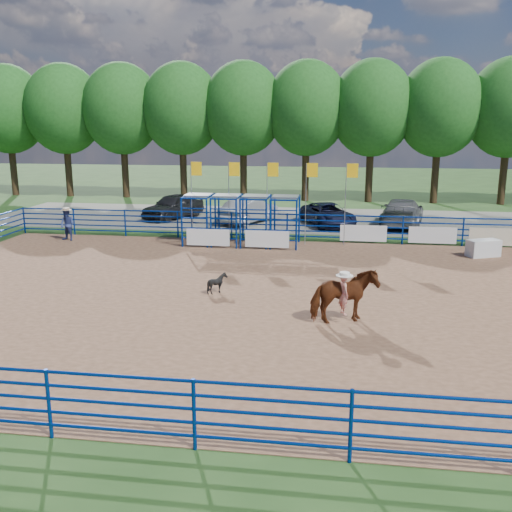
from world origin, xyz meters
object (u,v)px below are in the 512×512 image
(car_a, at_px, (173,206))
(car_c, at_px, (328,214))
(announcer_table, at_px, (483,248))
(spectator_cowboy, at_px, (67,224))
(horse_and_rider, at_px, (344,295))
(car_b, at_px, (249,211))
(car_d, at_px, (402,212))
(calf, at_px, (217,283))

(car_a, height_order, car_c, car_a)
(announcer_table, distance_m, spectator_cowboy, 21.15)
(horse_and_rider, relative_size, car_c, 0.47)
(announcer_table, xyz_separation_m, car_b, (-12.39, 7.51, 0.36))
(car_b, relative_size, car_c, 0.96)
(horse_and_rider, bearing_deg, spectator_cowboy, 143.45)
(car_a, bearing_deg, car_d, 21.62)
(calf, height_order, car_c, car_c)
(car_a, distance_m, car_b, 5.26)
(car_b, xyz_separation_m, car_c, (4.94, -0.25, -0.09))
(car_a, relative_size, car_b, 1.01)
(announcer_table, xyz_separation_m, spectator_cowboy, (-21.13, 0.68, 0.47))
(announcer_table, height_order, car_a, car_a)
(calf, height_order, car_d, car_d)
(car_d, bearing_deg, horse_and_rider, 89.15)
(car_a, distance_m, car_d, 14.61)
(calf, bearing_deg, spectator_cowboy, 50.22)
(announcer_table, height_order, horse_and_rider, horse_and_rider)
(announcer_table, xyz_separation_m, car_a, (-17.56, 8.45, 0.39))
(announcer_table, height_order, car_d, car_d)
(car_a, bearing_deg, horse_and_rider, -35.23)
(announcer_table, xyz_separation_m, horse_and_rider, (-6.59, -10.10, 0.52))
(announcer_table, relative_size, spectator_cowboy, 0.87)
(car_c, bearing_deg, car_b, 154.74)
(spectator_cowboy, bearing_deg, car_b, 37.99)
(horse_and_rider, height_order, car_d, horse_and_rider)
(announcer_table, bearing_deg, car_d, 110.83)
(calf, height_order, car_b, car_b)
(car_a, xyz_separation_m, car_d, (14.60, -0.65, 0.02))
(spectator_cowboy, height_order, car_c, spectator_cowboy)
(horse_and_rider, distance_m, car_b, 18.53)
(car_b, distance_m, car_c, 4.95)
(announcer_table, height_order, calf, announcer_table)
(car_a, bearing_deg, spectator_cowboy, -90.49)
(horse_and_rider, distance_m, spectator_cowboy, 18.10)
(announcer_table, height_order, spectator_cowboy, spectator_cowboy)
(horse_and_rider, distance_m, car_c, 17.38)
(calf, distance_m, car_b, 15.09)
(calf, height_order, car_a, car_a)
(car_b, bearing_deg, car_c, -158.32)
(car_b, distance_m, car_d, 9.42)
(horse_and_rider, relative_size, car_a, 0.49)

